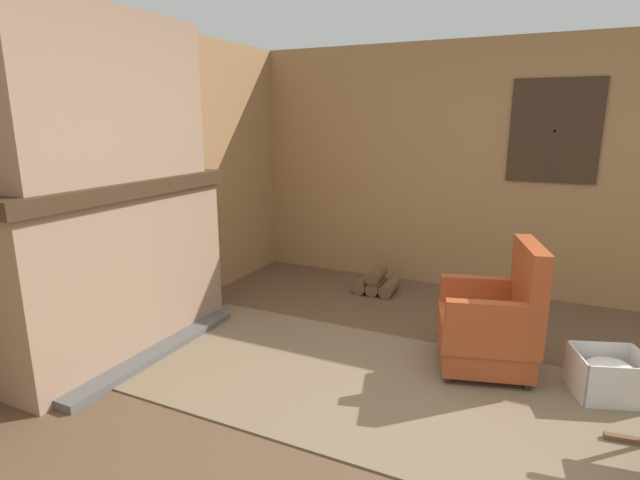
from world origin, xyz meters
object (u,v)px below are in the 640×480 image
Objects in this scene: storage_case at (120,169)px; laundry_basket at (609,375)px; armchair at (492,325)px; firewood_stack at (376,283)px; oil_lamp_vase at (25,175)px.

laundry_basket is at bearing 11.89° from storage_case.
laundry_basket is at bearing 161.59° from armchair.
storage_case reaches higher than armchair.
oil_lamp_vase reaches higher than firewood_stack.
oil_lamp_vase is at bearing -116.67° from firewood_stack.
oil_lamp_vase is at bearing -90.01° from storage_case.
firewood_stack is 2.76m from storage_case.
armchair is 2.98m from storage_case.
firewood_stack is 1.57× the size of oil_lamp_vase.
laundry_basket is at bearing 23.24° from oil_lamp_vase.
firewood_stack is 0.82× the size of laundry_basket.
oil_lamp_vase is 0.75m from storage_case.
armchair is 3.26m from oil_lamp_vase.
laundry_basket reaches higher than firewood_stack.
oil_lamp_vase is (-1.38, -2.75, 1.34)m from firewood_stack.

